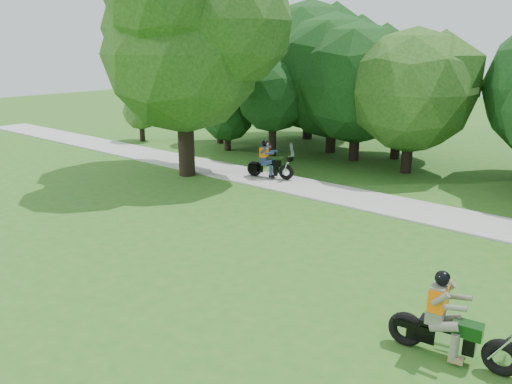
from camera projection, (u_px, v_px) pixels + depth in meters
The scene contains 5 objects.
ground at pixel (307, 319), 10.09m from camera, with size 100.00×100.00×0.00m, color #2A631C.
walkway at pixel (446, 217), 16.00m from camera, with size 60.00×2.20×0.06m, color #AAAAA5.
big_tree_west at pixel (188, 34), 19.97m from camera, with size 8.64×6.56×9.96m.
chopper_motorcycle at pixel (447, 327), 8.69m from camera, with size 2.28×0.69×1.63m.
touring_motorcycle at pixel (267, 164), 20.51m from camera, with size 2.03×1.02×1.57m.
Camera 1 is at (4.90, -7.56, 5.32)m, focal length 35.00 mm.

